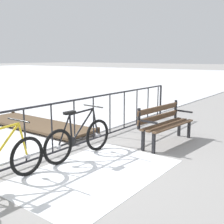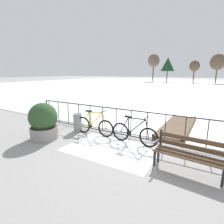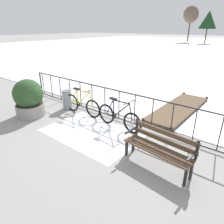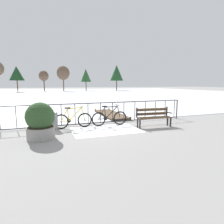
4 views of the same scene
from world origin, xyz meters
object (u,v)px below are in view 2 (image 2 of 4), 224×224
(bicycle_near_railing, at_px, (94,126))
(bicycle_second, at_px, (134,133))
(planter_with_shrub, at_px, (43,122))
(park_bench, at_px, (189,152))
(trash_bin, at_px, (78,122))

(bicycle_near_railing, height_order, bicycle_second, same)
(bicycle_near_railing, height_order, planter_with_shrub, planter_with_shrub)
(park_bench, bearing_deg, planter_with_shrub, -176.31)
(bicycle_near_railing, bearing_deg, planter_with_shrub, -136.67)
(bicycle_near_railing, distance_m, bicycle_second, 1.69)
(bicycle_near_railing, bearing_deg, park_bench, -14.92)
(park_bench, bearing_deg, trash_bin, 167.84)
(bicycle_near_railing, distance_m, park_bench, 3.65)
(bicycle_second, height_order, trash_bin, bicycle_second)
(planter_with_shrub, distance_m, trash_bin, 1.38)
(bicycle_second, xyz_separation_m, park_bench, (1.83, -0.90, 0.14))
(park_bench, distance_m, trash_bin, 4.45)
(bicycle_second, relative_size, planter_with_shrub, 1.29)
(trash_bin, bearing_deg, bicycle_near_railing, 0.13)
(bicycle_near_railing, bearing_deg, trash_bin, -179.87)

